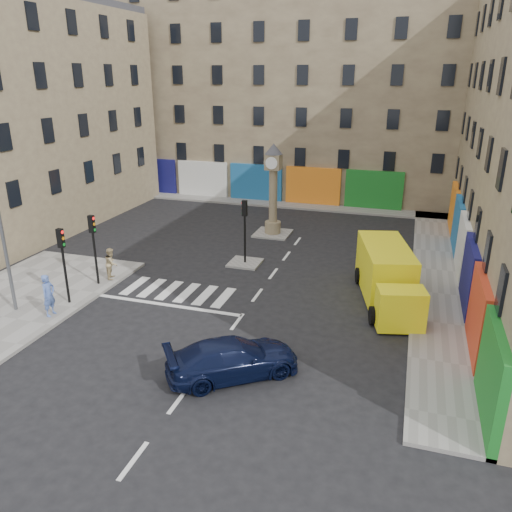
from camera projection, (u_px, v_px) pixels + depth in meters
The scene contains 15 objects.
ground at pixel (230, 332), 21.56m from camera, with size 120.00×120.00×0.00m, color black.
sidewalk_right at pixel (436, 271), 28.03m from camera, with size 2.60×30.00×0.15m, color gray.
sidewalk_far at pixel (276, 204), 42.54m from camera, with size 32.00×2.40×0.15m, color gray.
island_near at pixel (245, 263), 29.26m from camera, with size 1.80×1.80×0.12m, color gray.
island_far at pixel (273, 233), 34.63m from camera, with size 2.40×2.40×0.12m, color gray.
building_far at pixel (294, 97), 44.83m from camera, with size 32.00×10.00×17.00m, color #958663.
building_left at pixel (34, 119), 35.08m from camera, with size 8.00×20.00×15.00m, color #91835F.
traffic_light_left_near at pixel (63, 254), 23.17m from camera, with size 0.28×0.22×3.70m.
traffic_light_left_far at pixel (93, 239), 25.32m from camera, with size 0.28×0.22×3.70m.
traffic_light_island at pixel (245, 221), 28.39m from camera, with size 0.28×0.22×3.70m.
clock_pillar at pixel (273, 184), 33.43m from camera, with size 1.20×1.20×6.10m.
navy_sedan at pixel (233, 358), 18.25m from camera, with size 1.99×4.91×1.42m, color black.
yellow_van at pixel (387, 276), 24.26m from camera, with size 3.74×7.29×2.55m.
pedestrian_blue at pixel (49, 295), 22.43m from camera, with size 0.72×0.47×1.96m, color #516EB9.
pedestrian_tan at pixel (111, 263), 26.59m from camera, with size 0.82×0.64×1.69m, color tan.
Camera 1 is at (6.83, -17.87, 10.52)m, focal length 35.00 mm.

